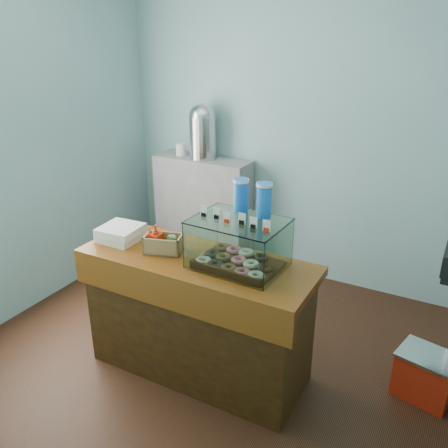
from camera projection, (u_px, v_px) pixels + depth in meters
The scene contains 9 objects.
ground at pixel (216, 349), 3.67m from camera, with size 3.50×3.50×0.00m, color black.
room_shell at pixel (218, 130), 3.01m from camera, with size 3.54×3.04×2.82m.
counter at pixel (198, 315), 3.29m from camera, with size 1.60×0.60×0.90m.
back_shelf at pixel (203, 210), 4.93m from camera, with size 1.00×0.32×1.10m, color #959598.
display_case at pixel (241, 240), 2.98m from camera, with size 0.59×0.44×0.53m.
condiment_crate at pixel (162, 242), 3.18m from camera, with size 0.28×0.22×0.19m.
pastry_boxes at pixel (121, 233), 3.37m from camera, with size 0.29×0.29×0.11m.
coffee_urn at pixel (203, 130), 4.61m from camera, with size 0.29×0.29×0.54m.
red_cooler at pixel (425, 375), 3.15m from camera, with size 0.43×0.36×0.33m.
Camera 1 is at (1.50, -2.61, 2.31)m, focal length 38.00 mm.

